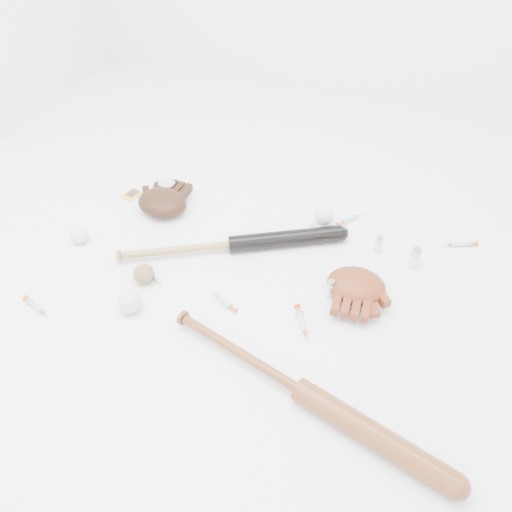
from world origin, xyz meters
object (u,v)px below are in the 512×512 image
(bat_wood, at_px, (301,390))
(pedestal, at_px, (323,226))
(glove_dark, at_px, (162,202))
(bat_dark, at_px, (231,244))

(bat_wood, distance_m, pedestal, 0.76)
(glove_dark, distance_m, pedestal, 0.67)
(bat_dark, xyz_separation_m, bat_wood, (0.43, -0.51, 0.00))
(bat_wood, bearing_deg, glove_dark, 156.74)
(bat_wood, xyz_separation_m, glove_dark, (-0.79, 0.64, 0.01))
(pedestal, bearing_deg, glove_dark, -170.43)
(bat_dark, bearing_deg, glove_dark, 131.99)
(bat_wood, bearing_deg, pedestal, 115.44)
(bat_dark, relative_size, glove_dark, 3.63)
(bat_wood, relative_size, glove_dark, 3.93)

